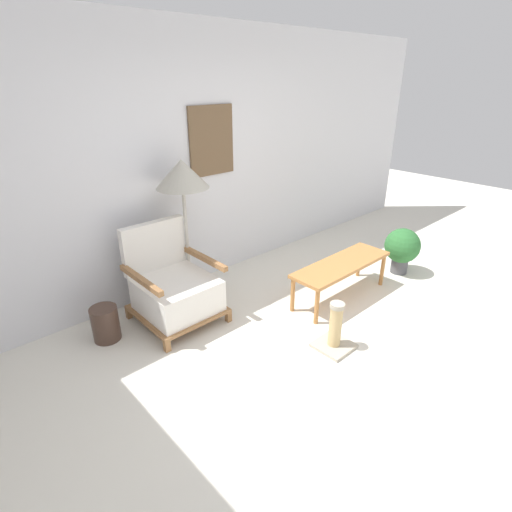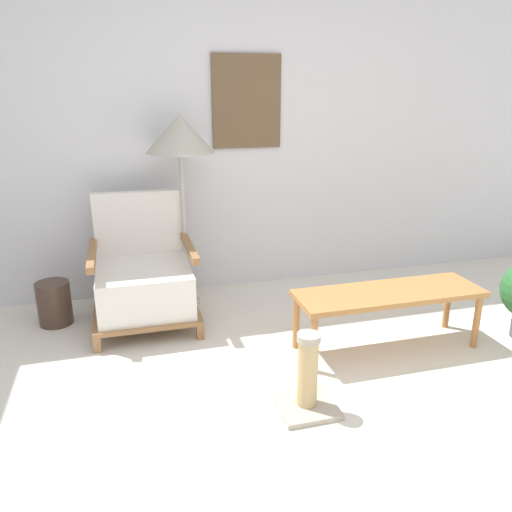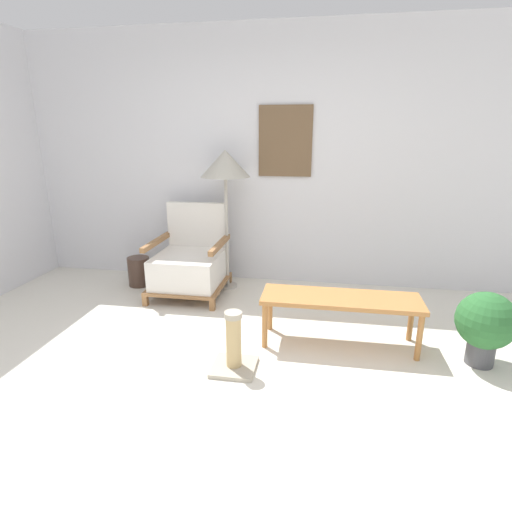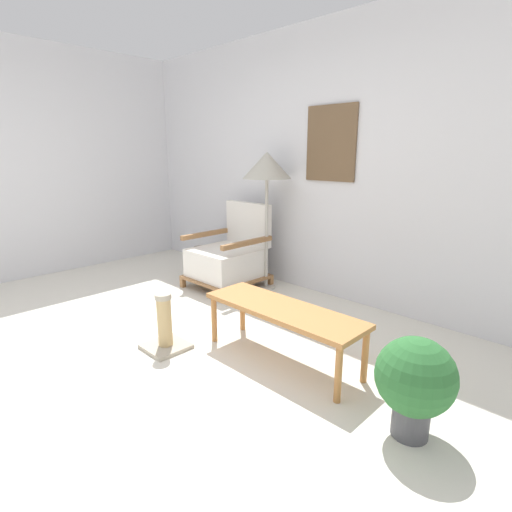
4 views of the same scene
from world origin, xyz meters
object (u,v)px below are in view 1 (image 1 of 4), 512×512
object	(u,v)px
armchair	(174,289)
potted_plant	(402,247)
floor_lamp	(182,177)
scratching_post	(335,332)
coffee_table	(342,267)
vase	(105,324)

from	to	relation	value
armchair	potted_plant	world-z (taller)	armchair
armchair	floor_lamp	world-z (taller)	floor_lamp
scratching_post	potted_plant	bearing A→B (deg)	11.77
floor_lamp	coffee_table	size ratio (longest dim) A/B	1.20
coffee_table	floor_lamp	bearing A→B (deg)	137.26
armchair	potted_plant	distance (m)	2.71
armchair	potted_plant	size ratio (longest dim) A/B	1.65
scratching_post	armchair	bearing A→B (deg)	119.86
coffee_table	scratching_post	world-z (taller)	scratching_post
vase	scratching_post	distance (m)	2.03
armchair	scratching_post	distance (m)	1.55
scratching_post	floor_lamp	bearing A→B (deg)	104.99
armchair	scratching_post	size ratio (longest dim) A/B	2.06
armchair	vase	distance (m)	0.68
coffee_table	potted_plant	size ratio (longest dim) A/B	2.22
coffee_table	vase	bearing A→B (deg)	155.82
armchair	scratching_post	bearing A→B (deg)	-60.14
coffee_table	scratching_post	bearing A→B (deg)	-146.34
armchair	coffee_table	world-z (taller)	armchair
vase	potted_plant	xyz separation A→B (m)	(3.17, -1.10, 0.17)
armchair	floor_lamp	bearing A→B (deg)	36.13
floor_lamp	scratching_post	world-z (taller)	floor_lamp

